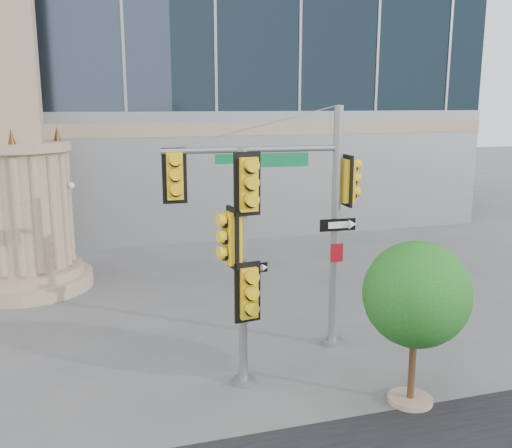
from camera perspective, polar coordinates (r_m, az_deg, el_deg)
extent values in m
plane|color=#545456|center=(13.84, 1.41, -15.37)|extent=(120.00, 120.00, 0.00)
cylinder|color=tan|center=(21.66, -21.80, -5.28)|extent=(4.40, 4.40, 0.50)
cylinder|color=tan|center=(21.55, -21.89, -4.26)|extent=(3.80, 3.80, 0.30)
cylinder|color=tan|center=(21.09, -22.34, 1.36)|extent=(3.00, 3.00, 4.00)
cylinder|color=tan|center=(20.83, -22.81, 7.18)|extent=(3.50, 3.50, 0.30)
cone|color=#472D14|center=(20.71, -19.29, 8.53)|extent=(0.24, 0.24, 0.50)
cylinder|color=slate|center=(15.83, 7.61, -11.57)|extent=(0.59, 0.59, 0.13)
cylinder|color=slate|center=(14.87, 7.94, -0.57)|extent=(0.23, 0.23, 6.32)
cylinder|color=slate|center=(13.87, -0.36, 7.45)|extent=(4.42, 0.32, 0.15)
cube|color=#0D6E3A|center=(14.07, 2.59, 6.43)|extent=(1.37, 0.10, 0.34)
cube|color=yellow|center=(13.59, -8.16, 4.78)|extent=(0.59, 0.32, 1.32)
cube|color=yellow|center=(14.77, 9.14, 4.29)|extent=(0.32, 0.59, 1.32)
cube|color=black|center=(14.70, 8.17, -0.09)|extent=(0.97, 0.07, 0.32)
cube|color=maroon|center=(14.87, 8.09, -2.86)|extent=(0.34, 0.04, 0.48)
cylinder|color=slate|center=(13.69, -1.25, -15.38)|extent=(0.52, 0.52, 0.13)
cylinder|color=slate|center=(12.69, -1.31, -4.66)|extent=(0.20, 0.20, 5.45)
cube|color=yellow|center=(12.06, -0.90, 4.01)|extent=(0.64, 0.38, 1.36)
cube|color=yellow|center=(12.41, -2.34, -1.41)|extent=(0.38, 0.64, 1.36)
cube|color=yellow|center=(12.62, -0.86, -6.84)|extent=(0.64, 0.38, 1.36)
cube|color=black|center=(12.64, -0.25, -4.47)|extent=(0.67, 0.13, 0.22)
cylinder|color=tan|center=(13.39, 15.15, -16.57)|extent=(0.96, 0.96, 0.11)
cylinder|color=#382314|center=(12.98, 15.37, -13.04)|extent=(0.15, 0.15, 1.93)
sphere|color=#13541B|center=(12.44, 15.75, -6.76)|extent=(2.25, 2.25, 2.25)
sphere|color=#13541B|center=(13.00, 16.85, -7.50)|extent=(1.39, 1.39, 1.39)
sphere|color=#13541B|center=(12.12, 14.85, -8.55)|extent=(1.18, 1.18, 1.18)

